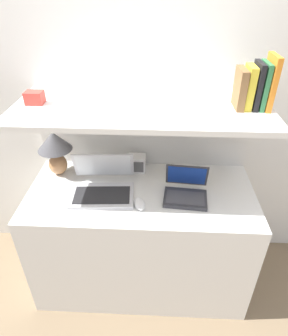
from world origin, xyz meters
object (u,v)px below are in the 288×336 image
book_black (256,86)px  shelf_gadget (35,98)px  laptop_small (186,191)px  book_yellow (249,87)px  computer_mouse (139,204)px  laptop_large (103,185)px  book_brown (240,89)px  router_box (137,163)px  book_green (263,86)px  table_lamp (55,147)px  book_orange (270,82)px

book_black → shelf_gadget: 1.10m
laptop_small → book_yellow: book_yellow is taller
computer_mouse → book_yellow: 0.81m
laptop_large → book_brown: book_brown is taller
router_box → book_green: bearing=-13.6°
book_black → computer_mouse: bearing=-160.2°
book_brown → shelf_gadget: book_brown is taller
router_box → computer_mouse: bearing=-84.0°
laptop_large → table_lamp: bearing=149.8°
book_black → book_brown: bearing=180.0°
shelf_gadget → laptop_small: bearing=-7.2°
computer_mouse → book_orange: book_orange is taller
table_lamp → book_orange: 1.22m
table_lamp → shelf_gadget: (-0.02, -0.10, 0.34)m
laptop_large → computer_mouse: size_ratio=3.20×
book_green → shelf_gadget: book_green is taller
table_lamp → book_green: size_ratio=1.29×
book_orange → book_green: bearing=180.0°
router_box → shelf_gadget: (-0.51, -0.15, 0.48)m
computer_mouse → router_box: size_ratio=1.07×
computer_mouse → book_yellow: bearing=21.0°
table_lamp → book_yellow: bearing=-5.3°
laptop_small → computer_mouse: bearing=-158.8°
book_green → shelf_gadget: size_ratio=2.50×
book_black → laptop_small: bearing=-161.5°
book_green → book_yellow: book_green is taller
table_lamp → book_green: book_green is taller
book_black → book_brown: (-0.08, 0.00, -0.01)m
book_brown → table_lamp: bearing=174.5°
table_lamp → book_orange: (1.14, -0.10, 0.44)m
laptop_large → book_brown: size_ratio=1.92×
book_orange → book_yellow: 0.10m
book_black → book_yellow: size_ratio=1.08×
book_green → computer_mouse: bearing=-161.2°
router_box → laptop_large: bearing=-127.8°
book_black → laptop_large: bearing=-173.9°
laptop_small → book_black: (0.30, 0.10, 0.57)m
book_green → shelf_gadget: (-1.13, -0.00, -0.08)m
computer_mouse → shelf_gadget: (-0.54, 0.20, 0.51)m
laptop_large → book_yellow: size_ratio=1.80×
table_lamp → shelf_gadget: shelf_gadget is taller
table_lamp → laptop_large: table_lamp is taller
book_yellow → book_black: bearing=0.0°
table_lamp → book_orange: bearing=-4.8°
book_yellow → shelf_gadget: book_yellow is taller
computer_mouse → book_brown: book_brown is taller
table_lamp → router_box: table_lamp is taller
book_yellow → book_brown: book_yellow is taller
computer_mouse → book_black: bearing=19.8°
book_green → book_black: size_ratio=1.00×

